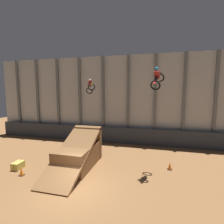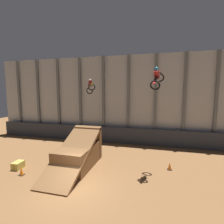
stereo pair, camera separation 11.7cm
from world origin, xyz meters
The scene contains 9 objects.
ground_plane centered at (0.00, 0.00, 0.00)m, with size 60.00×60.00×0.00m, color brown.
arena_back_wall centered at (0.00, 10.89, 5.11)m, with size 32.00×0.40×10.22m.
lower_barrier centered at (0.00, 10.23, 0.94)m, with size 31.36×0.20×1.88m.
dirt_ramp centered at (-1.30, 3.39, 1.01)m, with size 2.51×6.43×3.01m.
rider_bike_left_air centered at (-1.99, 7.79, 6.55)m, with size 1.47×1.79×1.61m.
rider_bike_right_air centered at (4.73, 3.82, 7.00)m, with size 1.09×1.89×1.69m.
traffic_cone_near_ramp centered at (-4.61, 0.66, 0.28)m, with size 0.36×0.36×0.58m.
traffic_cone_arena_edge centered at (5.88, 4.35, 0.28)m, with size 0.36×0.36×0.58m.
hay_bale_trackside centered at (-5.69, 1.50, 0.28)m, with size 0.65×0.93×0.57m.
Camera 2 is at (4.85, -9.35, 6.06)m, focal length 28.00 mm.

